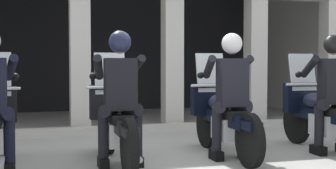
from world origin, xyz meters
name	(u,v)px	position (x,y,z in m)	size (l,w,h in m)	color
ground_plane	(125,126)	(0.00, 3.00, 0.00)	(80.00, 80.00, 0.00)	#999993
station_building	(110,30)	(0.00, 4.72, 1.94)	(9.71, 4.10, 3.09)	black
kerb_strip	(133,129)	(0.00, 2.24, 0.06)	(9.21, 0.24, 0.12)	#B7B5AD
motorcycle_center_left	(116,121)	(-0.71, -0.15, 0.50)	(0.62, 2.04, 1.35)	black
police_officer_center_left	(120,87)	(-0.71, -0.43, 0.94)	(0.63, 0.61, 1.58)	black
motorcycle_center_right	(222,117)	(0.71, -0.08, 0.50)	(0.62, 2.04, 1.35)	black
police_officer_center_right	(231,85)	(0.71, -0.37, 0.94)	(0.63, 0.61, 1.58)	black
motorcycle_far_right	(319,114)	(2.14, -0.14, 0.50)	(0.62, 2.04, 1.35)	black
police_officer_far_right	(332,84)	(2.14, -0.42, 0.94)	(0.63, 0.61, 1.58)	black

